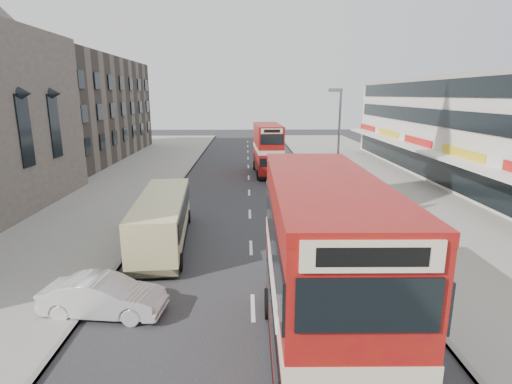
% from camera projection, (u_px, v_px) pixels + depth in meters
% --- Properties ---
extents(ground, '(160.00, 160.00, 0.00)m').
position_uv_depth(ground, '(254.00, 340.00, 12.95)').
color(ground, '#28282B').
rests_on(ground, ground).
extents(road_surface, '(12.00, 90.00, 0.01)m').
position_uv_depth(road_surface, '(249.00, 193.00, 32.37)').
color(road_surface, '#28282B').
rests_on(road_surface, ground).
extents(pavement_right, '(12.00, 90.00, 0.15)m').
position_uv_depth(pavement_right, '(397.00, 191.00, 32.64)').
color(pavement_right, gray).
rests_on(pavement_right, ground).
extents(pavement_left, '(12.00, 90.00, 0.15)m').
position_uv_depth(pavement_left, '(99.00, 193.00, 32.07)').
color(pavement_left, gray).
rests_on(pavement_left, ground).
extents(kerb_left, '(0.20, 90.00, 0.16)m').
position_uv_depth(kerb_left, '(173.00, 192.00, 32.21)').
color(kerb_left, gray).
rests_on(kerb_left, ground).
extents(kerb_right, '(0.20, 90.00, 0.16)m').
position_uv_depth(kerb_right, '(324.00, 191.00, 32.50)').
color(kerb_right, gray).
rests_on(kerb_right, ground).
extents(brick_terrace, '(14.00, 28.00, 12.00)m').
position_uv_depth(brick_terrace, '(64.00, 109.00, 47.92)').
color(brick_terrace, '#66594C').
rests_on(brick_terrace, ground).
extents(commercial_row, '(9.90, 46.20, 9.30)m').
position_uv_depth(commercial_row, '(486.00, 131.00, 33.68)').
color(commercial_row, beige).
rests_on(commercial_row, ground).
extents(street_lamp, '(1.00, 0.20, 8.12)m').
position_uv_depth(street_lamp, '(338.00, 135.00, 29.46)').
color(street_lamp, slate).
rests_on(street_lamp, ground).
extents(bus_main, '(2.85, 9.90, 5.43)m').
position_uv_depth(bus_main, '(322.00, 277.00, 10.91)').
color(bus_main, black).
rests_on(bus_main, ground).
extents(bus_second, '(2.71, 8.63, 4.73)m').
position_uv_depth(bus_second, '(268.00, 149.00, 39.37)').
color(bus_second, black).
rests_on(bus_second, ground).
extents(coach, '(3.04, 9.24, 2.40)m').
position_uv_depth(coach, '(162.00, 218.00, 20.92)').
color(coach, black).
rests_on(coach, ground).
extents(car_left_front, '(4.45, 1.99, 1.42)m').
position_uv_depth(car_left_front, '(104.00, 296.00, 14.28)').
color(car_left_front, silver).
rests_on(car_left_front, ground).
extents(car_right_a, '(5.10, 2.17, 1.47)m').
position_uv_depth(car_right_a, '(318.00, 203.00, 26.38)').
color(car_right_a, maroon).
rests_on(car_right_a, ground).
extents(car_right_b, '(4.78, 2.61, 1.27)m').
position_uv_depth(car_right_b, '(301.00, 177.00, 35.28)').
color(car_right_b, '#E15D16').
rests_on(car_right_b, ground).
extents(car_right_c, '(4.60, 2.23, 1.51)m').
position_uv_depth(car_right_c, '(292.00, 160.00, 43.46)').
color(car_right_c, '#5E8CBC').
rests_on(car_right_c, ground).
extents(pedestrian_near, '(0.66, 0.47, 1.70)m').
position_uv_depth(pedestrian_near, '(365.00, 197.00, 27.02)').
color(pedestrian_near, gray).
rests_on(pedestrian_near, pavement_right).
extents(cyclist, '(0.68, 1.74, 2.13)m').
position_uv_depth(cyclist, '(290.00, 179.00, 34.20)').
color(cyclist, gray).
rests_on(cyclist, ground).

